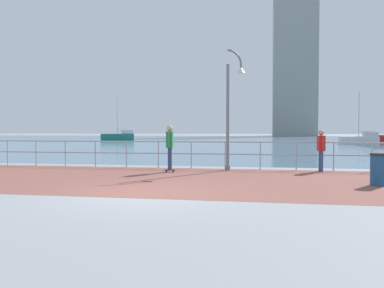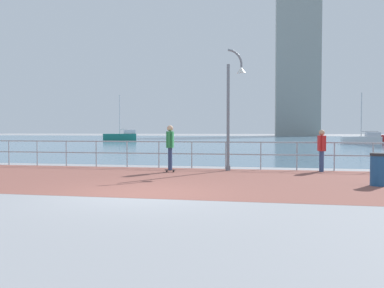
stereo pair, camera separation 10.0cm
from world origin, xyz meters
name	(u,v)px [view 1 (the left image)]	position (x,y,z in m)	size (l,w,h in m)	color
ground	(240,143)	(0.00, 40.00, 0.00)	(220.00, 220.00, 0.00)	gray
brick_paving	(171,179)	(0.00, 3.00, 0.00)	(28.00, 7.32, 0.01)	brown
harbor_water	(245,140)	(0.00, 51.66, 0.00)	(180.00, 88.00, 0.00)	slate
waterfront_railing	(191,150)	(0.00, 6.66, 0.77)	(25.25, 0.06, 1.12)	#9EADB7
lamppost	(232,104)	(1.71, 6.14, 2.61)	(0.76, 0.52, 4.72)	slate
skateboarder	(170,144)	(-0.53, 5.07, 1.06)	(0.41, 0.56, 1.76)	black
bystander	(321,147)	(5.08, 6.31, 0.93)	(0.28, 0.56, 1.59)	#384C7A
trash_bin	(378,169)	(6.15, 2.59, 0.47)	(0.46, 0.46, 0.93)	navy
sailboat_yellow	(360,140)	(13.13, 36.11, 0.53)	(4.03, 1.39, 5.60)	white
sailboat_navy	(119,136)	(-18.04, 46.02, 0.64)	(4.98, 3.00, 6.69)	#197266
tower_steel	(294,64)	(10.58, 98.76, 18.95)	(10.92, 11.75, 39.56)	#939993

